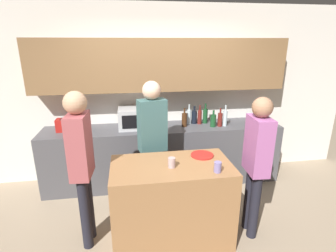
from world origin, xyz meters
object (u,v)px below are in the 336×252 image
(bottle_0, at_px, (184,120))
(plate_on_island, at_px, (202,155))
(bottle_4, at_px, (205,116))
(person_center, at_px, (81,158))
(bottle_2, at_px, (194,117))
(person_right, at_px, (257,157))
(microwave, at_px, (136,118))
(person_left, at_px, (152,136))
(potted_plant, at_px, (258,110))
(bottle_7, at_px, (225,118))
(cup_1, at_px, (172,163))
(bottle_5, at_px, (213,120))
(cup_0, at_px, (218,167))
(bottle_1, at_px, (189,117))
(toaster, at_px, (66,125))
(bottle_3, at_px, (200,117))
(bottle_6, at_px, (220,119))

(bottle_0, xyz_separation_m, plate_on_island, (-0.03, -1.09, -0.10))
(bottle_4, relative_size, person_center, 0.18)
(bottle_2, bearing_deg, person_right, -77.37)
(microwave, relative_size, person_left, 0.30)
(bottle_2, xyz_separation_m, person_left, (-0.74, -0.78, 0.00))
(bottle_2, relative_size, person_right, 0.17)
(potted_plant, bearing_deg, plate_on_island, -137.43)
(bottle_7, bearing_deg, bottle_2, 156.34)
(person_left, relative_size, person_right, 1.05)
(cup_1, bearing_deg, person_right, -0.42)
(bottle_5, height_order, cup_0, bottle_5)
(bottle_1, xyz_separation_m, person_left, (-0.65, -0.76, -0.01))
(bottle_4, height_order, person_center, person_center)
(microwave, distance_m, bottle_2, 0.92)
(bottle_7, height_order, person_right, person_right)
(potted_plant, height_order, bottle_0, potted_plant)
(person_center, bearing_deg, bottle_2, 135.01)
(microwave, xyz_separation_m, toaster, (-1.01, 0.00, -0.06))
(toaster, bearing_deg, microwave, -0.09)
(bottle_0, bearing_deg, bottle_4, 18.80)
(bottle_0, distance_m, person_right, 1.42)
(plate_on_island, bearing_deg, cup_1, -149.82)
(plate_on_island, xyz_separation_m, person_left, (-0.52, 0.44, 0.10))
(bottle_1, distance_m, bottle_2, 0.09)
(bottle_3, bearing_deg, cup_0, -98.96)
(bottle_5, bearing_deg, bottle_4, 108.59)
(bottle_2, relative_size, bottle_5, 1.10)
(bottle_6, relative_size, person_center, 0.17)
(potted_plant, xyz_separation_m, person_left, (-1.77, -0.70, -0.09))
(bottle_4, distance_m, bottle_7, 0.32)
(bottle_2, distance_m, bottle_5, 0.32)
(plate_on_island, bearing_deg, bottle_1, 84.00)
(bottle_6, xyz_separation_m, cup_1, (-0.96, -1.24, -0.06))
(bottle_7, relative_size, person_center, 0.19)
(microwave, relative_size, bottle_5, 2.03)
(bottle_3, height_order, person_right, person_right)
(bottle_3, height_order, bottle_5, bottle_3)
(bottle_1, height_order, cup_0, bottle_1)
(bottle_3, relative_size, person_left, 0.18)
(potted_plant, bearing_deg, bottle_3, 177.86)
(bottle_6, bearing_deg, cup_1, -127.66)
(bottle_1, bearing_deg, potted_plant, -2.81)
(toaster, xyz_separation_m, bottle_5, (2.17, -0.13, 0.01))
(cup_0, bearing_deg, plate_on_island, 96.13)
(bottle_0, xyz_separation_m, cup_0, (0.02, -1.49, -0.06))
(potted_plant, bearing_deg, cup_1, -140.04)
(bottle_2, height_order, bottle_4, bottle_4)
(microwave, bearing_deg, bottle_2, 4.59)
(bottle_4, relative_size, bottle_7, 0.97)
(microwave, bearing_deg, bottle_6, -5.91)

